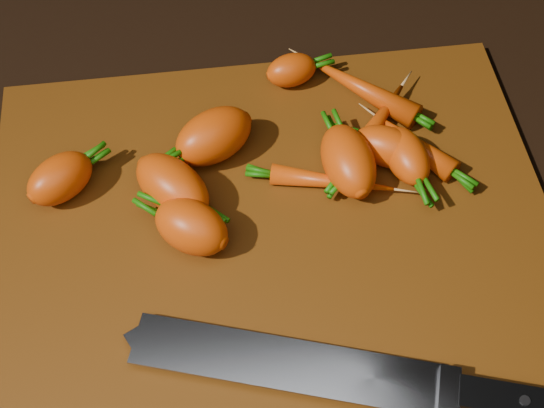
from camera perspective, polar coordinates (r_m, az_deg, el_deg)
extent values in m
cube|color=black|center=(0.69, 0.11, -2.33)|extent=(2.00, 2.00, 0.01)
cube|color=#5A2D09|center=(0.68, 0.11, -1.84)|extent=(0.50, 0.40, 0.01)
ellipsoid|color=#D34105|center=(0.70, -15.67, 1.86)|extent=(0.08, 0.07, 0.04)
ellipsoid|color=#D34105|center=(0.65, -6.09, -1.71)|extent=(0.08, 0.08, 0.05)
ellipsoid|color=#D34105|center=(0.67, -7.51, 1.38)|extent=(0.09, 0.09, 0.05)
ellipsoid|color=#D34105|center=(0.69, 5.76, 3.25)|extent=(0.06, 0.08, 0.05)
ellipsoid|color=#D34105|center=(0.70, -4.40, 5.12)|extent=(0.09, 0.08, 0.05)
ellipsoid|color=#D34105|center=(0.77, 1.48, 10.05)|extent=(0.06, 0.04, 0.03)
ellipsoid|color=#D34105|center=(0.71, 8.67, 4.27)|extent=(0.07, 0.07, 0.04)
ellipsoid|color=#D34105|center=(0.73, 7.61, 5.60)|extent=(0.10, 0.12, 0.03)
ellipsoid|color=#D34105|center=(0.69, 4.55, 1.70)|extent=(0.11, 0.05, 0.02)
ellipsoid|color=#D34105|center=(0.72, 10.66, 4.46)|extent=(0.07, 0.09, 0.02)
ellipsoid|color=#D34105|center=(0.76, 6.66, 8.71)|extent=(0.11, 0.11, 0.03)
ellipsoid|color=#D34105|center=(0.71, 10.07, 3.59)|extent=(0.05, 0.07, 0.04)
cube|color=gray|center=(0.62, -10.27, -9.87)|extent=(0.24, 0.12, 0.00)
cube|color=gray|center=(0.60, 1.55, -12.04)|extent=(0.03, 0.04, 0.02)
cube|color=black|center=(0.60, 8.83, -13.11)|extent=(0.14, 0.07, 0.02)
cylinder|color=#B2B2B7|center=(0.59, 6.94, -12.49)|extent=(0.01, 0.01, 0.00)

